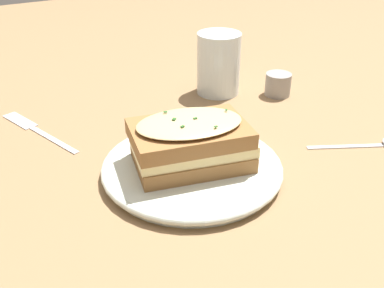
{
  "coord_description": "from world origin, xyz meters",
  "views": [
    {
      "loc": [
        0.23,
        0.43,
        0.34
      ],
      "look_at": [
        -0.02,
        -0.01,
        0.05
      ],
      "focal_mm": 42.0,
      "sensor_mm": 36.0,
      "label": 1
    }
  ],
  "objects_px": {
    "condiment_pot": "(278,84)",
    "water_glass": "(219,64)",
    "fork": "(32,127)",
    "dinner_plate": "(192,167)",
    "sandwich": "(191,142)"
  },
  "relations": [
    {
      "from": "condiment_pot",
      "to": "water_glass",
      "type": "bearing_deg",
      "value": -35.95
    },
    {
      "from": "water_glass",
      "to": "fork",
      "type": "height_order",
      "value": "water_glass"
    },
    {
      "from": "water_glass",
      "to": "condiment_pot",
      "type": "height_order",
      "value": "water_glass"
    },
    {
      "from": "sandwich",
      "to": "fork",
      "type": "relative_size",
      "value": 0.9
    },
    {
      "from": "dinner_plate",
      "to": "water_glass",
      "type": "distance_m",
      "value": 0.29
    },
    {
      "from": "dinner_plate",
      "to": "sandwich",
      "type": "bearing_deg",
      "value": 17.07
    },
    {
      "from": "dinner_plate",
      "to": "fork",
      "type": "height_order",
      "value": "dinner_plate"
    },
    {
      "from": "dinner_plate",
      "to": "condiment_pot",
      "type": "distance_m",
      "value": 0.31
    },
    {
      "from": "water_glass",
      "to": "condiment_pot",
      "type": "relative_size",
      "value": 2.38
    },
    {
      "from": "fork",
      "to": "condiment_pot",
      "type": "xyz_separation_m",
      "value": [
        -0.43,
        0.09,
        0.02
      ]
    },
    {
      "from": "sandwich",
      "to": "water_glass",
      "type": "relative_size",
      "value": 1.52
    },
    {
      "from": "water_glass",
      "to": "condiment_pot",
      "type": "bearing_deg",
      "value": 144.05
    },
    {
      "from": "dinner_plate",
      "to": "sandwich",
      "type": "height_order",
      "value": "sandwich"
    },
    {
      "from": "fork",
      "to": "condiment_pot",
      "type": "relative_size",
      "value": 4.01
    },
    {
      "from": "condiment_pot",
      "to": "fork",
      "type": "bearing_deg",
      "value": -11.59
    }
  ]
}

